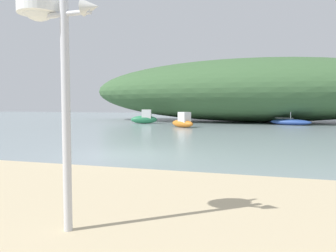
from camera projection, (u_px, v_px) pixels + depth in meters
ground_plane at (128, 155)px, 13.47m from camera, size 120.00×120.00×0.00m
distant_hill at (254, 90)px, 38.27m from camera, size 37.82×14.67×7.00m
mast_structure at (46, 22)px, 4.79m from camera, size 1.23×0.59×3.50m
motorboat_outer_mooring at (183, 122)px, 29.09m from camera, size 2.67×2.38×1.30m
sailboat_centre_water at (290, 122)px, 32.27m from camera, size 3.96×2.20×4.02m
motorboat_west_reach at (145, 118)px, 34.60m from camera, size 2.78×1.52×1.41m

